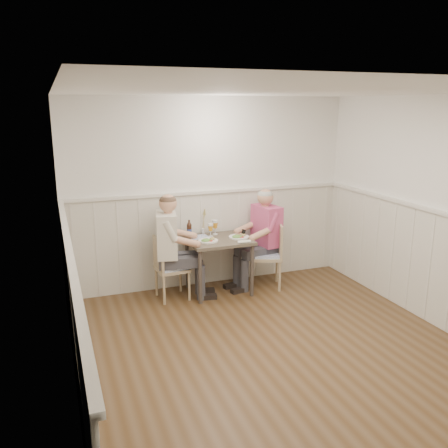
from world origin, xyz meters
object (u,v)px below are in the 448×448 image
dining_table (219,247)px  grass_vase (203,222)px  man_in_pink (264,245)px  chair_right (270,252)px  chair_left (168,266)px  beer_bottle (189,230)px  diner_cream (170,255)px

dining_table → grass_vase: grass_vase is taller
man_in_pink → chair_right: bearing=-68.0°
chair_left → man_in_pink: size_ratio=0.60×
grass_vase → beer_bottle: bearing=-157.8°
chair_right → beer_bottle: 1.16m
man_in_pink → chair_left: bearing=-178.0°
chair_right → diner_cream: (-1.39, 0.05, 0.10)m
man_in_pink → grass_vase: size_ratio=3.74×
chair_right → beer_bottle: size_ratio=3.87×
diner_cream → man_in_pink: bearing=2.3°
chair_right → chair_left: (-1.42, 0.06, -0.04)m
chair_right → grass_vase: grass_vase is taller
diner_cream → grass_vase: diner_cream is taller
man_in_pink → beer_bottle: bearing=170.6°
chair_left → beer_bottle: beer_bottle is taller
chair_left → man_in_pink: (1.38, 0.05, 0.13)m
chair_left → grass_vase: 0.80m
dining_table → chair_left: chair_left is taller
chair_left → diner_cream: diner_cream is taller
chair_left → beer_bottle: bearing=31.6°
chair_right → man_in_pink: 0.15m
diner_cream → grass_vase: size_ratio=3.81×
dining_table → chair_right: bearing=-4.7°
dining_table → beer_bottle: (-0.34, 0.22, 0.21)m
man_in_pink → diner_cream: bearing=-177.7°
beer_bottle → grass_vase: 0.25m
beer_bottle → diner_cream: bearing=-145.1°
man_in_pink → beer_bottle: 1.08m
man_in_pink → grass_vase: (-0.80, 0.26, 0.33)m
dining_table → beer_bottle: beer_bottle is taller
dining_table → beer_bottle: 0.46m
diner_cream → beer_bottle: bearing=34.9°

